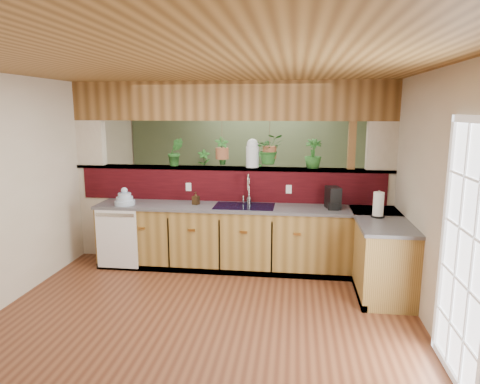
# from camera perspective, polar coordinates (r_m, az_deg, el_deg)

# --- Properties ---
(ground) EXTENTS (4.60, 7.00, 0.01)m
(ground) POSITION_cam_1_polar(r_m,az_deg,el_deg) (5.28, -3.51, -13.74)
(ground) COLOR brown
(ground) RESTS_ON ground
(ceiling) EXTENTS (4.60, 7.00, 0.01)m
(ceiling) POSITION_cam_1_polar(r_m,az_deg,el_deg) (4.82, -3.88, 15.63)
(ceiling) COLOR brown
(ceiling) RESTS_ON ground
(wall_back) EXTENTS (4.60, 0.02, 2.60)m
(wall_back) POSITION_cam_1_polar(r_m,az_deg,el_deg) (8.31, 0.93, 4.67)
(wall_back) COLOR beige
(wall_back) RESTS_ON ground
(wall_front) EXTENTS (4.60, 0.02, 2.60)m
(wall_front) POSITION_cam_1_polar(r_m,az_deg,el_deg) (1.77, -27.47, -20.95)
(wall_front) COLOR beige
(wall_front) RESTS_ON ground
(wall_left) EXTENTS (0.02, 7.00, 2.60)m
(wall_left) POSITION_cam_1_polar(r_m,az_deg,el_deg) (5.78, -26.67, 0.77)
(wall_left) COLOR beige
(wall_left) RESTS_ON ground
(wall_right) EXTENTS (0.02, 7.00, 2.60)m
(wall_right) POSITION_cam_1_polar(r_m,az_deg,el_deg) (4.99, 23.21, -0.39)
(wall_right) COLOR beige
(wall_right) RESTS_ON ground
(pass_through_partition) EXTENTS (4.60, 0.21, 2.60)m
(pass_through_partition) POSITION_cam_1_polar(r_m,az_deg,el_deg) (6.21, -1.04, 1.53)
(pass_through_partition) COLOR beige
(pass_through_partition) RESTS_ON ground
(pass_through_ledge) EXTENTS (4.60, 0.21, 0.04)m
(pass_through_ledge) POSITION_cam_1_polar(r_m,az_deg,el_deg) (6.19, -1.31, 3.18)
(pass_through_ledge) COLOR brown
(pass_through_ledge) RESTS_ON ground
(header_beam) EXTENTS (4.60, 0.15, 0.55)m
(header_beam) POSITION_cam_1_polar(r_m,az_deg,el_deg) (6.13, -1.35, 12.05)
(header_beam) COLOR brown
(header_beam) RESTS_ON ground
(sage_backwall) EXTENTS (4.55, 0.02, 2.55)m
(sage_backwall) POSITION_cam_1_polar(r_m,az_deg,el_deg) (8.29, 0.91, 4.65)
(sage_backwall) COLOR #4F5F41
(sage_backwall) RESTS_ON ground
(countertop) EXTENTS (4.14, 1.52, 0.90)m
(countertop) POSITION_cam_1_polar(r_m,az_deg,el_deg) (5.85, 6.19, -6.60)
(countertop) COLOR olive
(countertop) RESTS_ON ground
(dishwasher) EXTENTS (0.58, 0.03, 0.82)m
(dishwasher) POSITION_cam_1_polar(r_m,az_deg,el_deg) (6.14, -16.13, -6.05)
(dishwasher) COLOR white
(dishwasher) RESTS_ON ground
(navy_sink) EXTENTS (0.82, 0.50, 0.18)m
(navy_sink) POSITION_cam_1_polar(r_m,az_deg,el_deg) (5.89, 0.57, -2.65)
(navy_sink) COLOR black
(navy_sink) RESTS_ON countertop
(french_door) EXTENTS (0.06, 1.02, 2.16)m
(french_door) POSITION_cam_1_polar(r_m,az_deg,el_deg) (3.84, 27.70, -7.80)
(french_door) COLOR white
(french_door) RESTS_ON ground
(faucet) EXTENTS (0.19, 0.19, 0.43)m
(faucet) POSITION_cam_1_polar(r_m,az_deg,el_deg) (5.98, 1.13, 0.58)
(faucet) COLOR #B7B7B2
(faucet) RESTS_ON countertop
(dish_stack) EXTENTS (0.28, 0.28, 0.25)m
(dish_stack) POSITION_cam_1_polar(r_m,az_deg,el_deg) (6.16, -15.12, -0.95)
(dish_stack) COLOR #A3B9D2
(dish_stack) RESTS_ON countertop
(soap_dispenser) EXTENTS (0.11, 0.11, 0.18)m
(soap_dispenser) POSITION_cam_1_polar(r_m,az_deg,el_deg) (5.99, -5.92, -0.82)
(soap_dispenser) COLOR #3C2915
(soap_dispenser) RESTS_ON countertop
(coffee_maker) EXTENTS (0.16, 0.26, 0.29)m
(coffee_maker) POSITION_cam_1_polar(r_m,az_deg,el_deg) (5.84, 12.29, -0.88)
(coffee_maker) COLOR black
(coffee_maker) RESTS_ON countertop
(paper_towel) EXTENTS (0.16, 0.16, 0.33)m
(paper_towel) POSITION_cam_1_polar(r_m,az_deg,el_deg) (5.51, 17.96, -1.67)
(paper_towel) COLOR black
(paper_towel) RESTS_ON countertop
(glass_jar) EXTENTS (0.18, 0.18, 0.41)m
(glass_jar) POSITION_cam_1_polar(r_m,az_deg,el_deg) (6.12, 1.67, 5.21)
(glass_jar) COLOR silver
(glass_jar) RESTS_ON pass_through_ledge
(ledge_plant_left) EXTENTS (0.27, 0.25, 0.41)m
(ledge_plant_left) POSITION_cam_1_polar(r_m,az_deg,el_deg) (6.34, -8.60, 5.28)
(ledge_plant_left) COLOR #21571E
(ledge_plant_left) RESTS_ON pass_through_ledge
(ledge_plant_right) EXTENTS (0.24, 0.24, 0.42)m
(ledge_plant_right) POSITION_cam_1_polar(r_m,az_deg,el_deg) (6.10, 9.72, 5.06)
(ledge_plant_right) COLOR #21571E
(ledge_plant_right) RESTS_ON pass_through_ledge
(hanging_plant_a) EXTENTS (0.25, 0.22, 0.55)m
(hanging_plant_a) POSITION_cam_1_polar(r_m,az_deg,el_deg) (6.17, -2.42, 6.68)
(hanging_plant_a) COLOR brown
(hanging_plant_a) RESTS_ON header_beam
(hanging_plant_b) EXTENTS (0.44, 0.40, 0.55)m
(hanging_plant_b) POSITION_cam_1_polar(r_m,az_deg,el_deg) (6.08, 3.98, 7.43)
(hanging_plant_b) COLOR brown
(hanging_plant_b) RESTS_ON header_beam
(shelving_console) EXTENTS (1.57, 0.64, 1.02)m
(shelving_console) POSITION_cam_1_polar(r_m,az_deg,el_deg) (8.23, -0.95, -1.04)
(shelving_console) COLOR black
(shelving_console) RESTS_ON ground
(shelf_plant_a) EXTENTS (0.27, 0.22, 0.45)m
(shelf_plant_a) POSITION_cam_1_polar(r_m,az_deg,el_deg) (8.20, -4.82, 4.09)
(shelf_plant_a) COLOR #21571E
(shelf_plant_a) RESTS_ON shelving_console
(shelf_plant_b) EXTENTS (0.29, 0.29, 0.44)m
(shelf_plant_b) POSITION_cam_1_polar(r_m,az_deg,el_deg) (8.06, 2.08, 3.97)
(shelf_plant_b) COLOR #21571E
(shelf_plant_b) RESTS_ON shelving_console
(floor_plant) EXTENTS (0.85, 0.79, 0.78)m
(floor_plant) POSITION_cam_1_polar(r_m,az_deg,el_deg) (7.09, 8.34, -4.01)
(floor_plant) COLOR #21571E
(floor_plant) RESTS_ON ground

